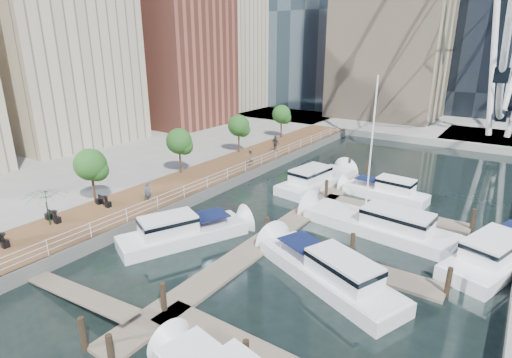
{
  "coord_description": "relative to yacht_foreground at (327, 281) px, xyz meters",
  "views": [
    {
      "loc": [
        16.95,
        -13.93,
        13.42
      ],
      "look_at": [
        -0.5,
        11.7,
        3.0
      ],
      "focal_mm": 28.0,
      "sensor_mm": 36.0,
      "label": 1
    }
  ],
  "objects": [
    {
      "name": "moored_yachts",
      "position": [
        -0.65,
        7.57,
        0.0
      ],
      "size": [
        25.68,
        32.72,
        11.5
      ],
      "color": "white",
      "rests_on": "ground"
    },
    {
      "name": "land_inland",
      "position": [
        -44.83,
        9.42,
        0.5
      ],
      "size": [
        48.0,
        90.0,
        1.0
      ],
      "primitive_type": "cube",
      "color": "gray",
      "rests_on": "ground"
    },
    {
      "name": "railing",
      "position": [
        -14.93,
        9.42,
        1.52
      ],
      "size": [
        0.1,
        60.0,
        1.05
      ],
      "primitive_type": null,
      "color": "white",
      "rests_on": "boardwalk"
    },
    {
      "name": "land_far",
      "position": [
        -8.83,
        96.42,
        0.5
      ],
      "size": [
        200.0,
        114.0,
        1.0
      ],
      "primitive_type": "cube",
      "color": "gray",
      "rests_on": "ground"
    },
    {
      "name": "midrise_condos",
      "position": [
        -42.4,
        21.24,
        13.42
      ],
      "size": [
        19.0,
        67.0,
        28.0
      ],
      "color": "#BCAD8E",
      "rests_on": "ground"
    },
    {
      "name": "floating_docks",
      "position": [
        -0.86,
        4.4,
        0.49
      ],
      "size": [
        16.0,
        34.0,
        2.6
      ],
      "color": "#6D6051",
      "rests_on": "ground"
    },
    {
      "name": "seawall",
      "position": [
        -14.83,
        9.42,
        0.5
      ],
      "size": [
        0.25,
        60.0,
        1.0
      ],
      "primitive_type": "cube",
      "color": "#595954",
      "rests_on": "ground"
    },
    {
      "name": "pier",
      "position": [
        5.17,
        46.42,
        0.5
      ],
      "size": [
        14.0,
        12.0,
        1.0
      ],
      "primitive_type": "cube",
      "color": "gray",
      "rests_on": "ground"
    },
    {
      "name": "street_trees",
      "position": [
        -20.23,
        8.42,
        4.29
      ],
      "size": [
        2.6,
        42.6,
        4.6
      ],
      "color": "#3F2B1C",
      "rests_on": "ground"
    },
    {
      "name": "yacht_foreground",
      "position": [
        0.0,
        0.0,
        0.0
      ],
      "size": [
        11.34,
        7.0,
        2.15
      ],
      "primitive_type": null,
      "rotation": [
        0.0,
        0.0,
        1.17
      ],
      "color": "silver",
      "rests_on": "ground"
    },
    {
      "name": "pedestrian_mid",
      "position": [
        -15.87,
        14.53,
        1.9
      ],
      "size": [
        0.85,
        1.0,
        1.81
      ],
      "primitive_type": "imported",
      "rotation": [
        0.0,
        0.0,
        -1.78
      ],
      "color": "#7D6456",
      "rests_on": "boardwalk"
    },
    {
      "name": "ground",
      "position": [
        -8.83,
        -5.58,
        0.0
      ],
      "size": [
        520.0,
        520.0,
        0.0
      ],
      "primitive_type": "plane",
      "color": "black",
      "rests_on": "ground"
    },
    {
      "name": "pedestrian_near",
      "position": [
        -16.78,
        1.1,
        1.83
      ],
      "size": [
        0.7,
        0.72,
        1.66
      ],
      "primitive_type": "imported",
      "rotation": [
        0.0,
        0.0,
        0.86
      ],
      "color": "#444B5B",
      "rests_on": "boardwalk"
    },
    {
      "name": "pedestrian_far",
      "position": [
        -16.81,
        21.37,
        1.98
      ],
      "size": [
        1.21,
        0.67,
        1.96
      ],
      "primitive_type": "imported",
      "rotation": [
        0.0,
        0.0,
        2.97
      ],
      "color": "#2C3038",
      "rests_on": "boardwalk"
    },
    {
      "name": "boardwalk",
      "position": [
        -17.83,
        9.42,
        0.5
      ],
      "size": [
        6.0,
        60.0,
        1.0
      ],
      "primitive_type": "cube",
      "color": "brown",
      "rests_on": "ground"
    },
    {
      "name": "cafe_tables",
      "position": [
        -19.23,
        -7.58,
        1.37
      ],
      "size": [
        2.5,
        13.7,
        0.74
      ],
      "color": "black",
      "rests_on": "ground"
    }
  ]
}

